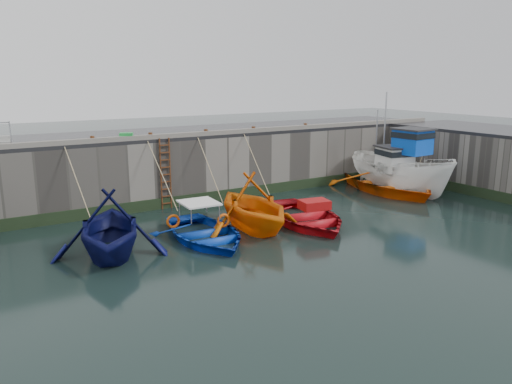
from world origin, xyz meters
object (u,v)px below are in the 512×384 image
bollard_d (253,129)px  bollard_c (206,132)px  boat_far_orange (387,181)px  bollard_b (150,136)px  bollard_a (92,139)px  boat_near_navy (305,223)px  boat_near_white (111,254)px  boat_near_blue (205,239)px  boat_near_blacktrim (253,228)px  boat_far_white (401,173)px  fish_crate (126,137)px  bollard_e (305,126)px  ladder (166,174)px

bollard_d → bollard_c: bearing=180.0°
boat_far_orange → bollard_b: (-11.78, 2.85, 2.83)m
boat_far_orange → bollard_a: bearing=-178.7°
boat_near_navy → boat_far_orange: 7.80m
boat_far_orange → bollard_b: boat_far_orange is taller
boat_near_white → boat_near_navy: (7.76, -0.51, 0.00)m
boat_far_orange → bollard_b: size_ratio=28.72×
boat_near_blue → bollard_c: bollard_c is taller
boat_near_blacktrim → bollard_d: 6.71m
boat_near_white → boat_far_white: size_ratio=0.74×
boat_near_white → fish_crate: 6.40m
boat_far_white → boat_far_orange: size_ratio=0.80×
boat_far_white → bollard_d: size_ratio=22.83×
boat_near_white → bollard_b: size_ratio=16.91×
boat_far_white → bollard_e: (-3.50, 3.58, 2.27)m
boat_near_white → bollard_c: (6.03, 4.92, 3.30)m
boat_far_white → fish_crate: 13.75m
boat_near_blacktrim → boat_near_navy: (2.20, -0.47, 0.00)m
bollard_c → bollard_d: same height
fish_crate → boat_near_blacktrim: bearing=-32.4°
ladder → boat_near_navy: 6.63m
boat_far_orange → boat_far_white: bearing=-60.4°
fish_crate → bollard_b: 1.06m
boat_near_navy → bollard_b: bollard_b is taller
bollard_b → bollard_c: size_ratio=1.00×
boat_near_blue → boat_near_white: bearing=178.0°
boat_near_white → boat_near_blue: 3.37m
boat_near_white → boat_near_navy: boat_near_white is taller
boat_near_navy → boat_far_white: (7.57, 1.85, 1.03)m
boat_far_white → bollard_a: 15.11m
boat_near_white → boat_near_blue: boat_near_white is taller
ladder → bollard_b: bollard_b is taller
boat_far_white → boat_near_blacktrim: bearing=-175.6°
boat_far_orange → ladder: bearing=-180.0°
boat_near_white → bollard_b: bearing=73.5°
bollard_e → boat_near_blacktrim: bearing=-141.6°
bollard_b → boat_near_blacktrim: bearing=-65.8°
fish_crate → bollard_a: fish_crate is taller
boat_near_blue → bollard_b: 6.17m
boat_far_orange → boat_near_blacktrim: bearing=-154.9°
boat_near_white → boat_near_blacktrim: 5.56m
boat_near_white → boat_near_navy: size_ratio=0.90×
bollard_a → boat_far_orange: bearing=-11.3°
ladder → bollard_a: bearing=173.6°
boat_far_orange → bollard_c: boat_far_orange is taller
boat_near_white → boat_far_white: boat_far_white is taller
boat_near_navy → bollard_a: bearing=152.1°
boat_far_orange → bollard_d: 7.62m
bollard_c → bollard_b: bearing=180.0°
bollard_b → boat_near_blue: bearing=-89.7°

